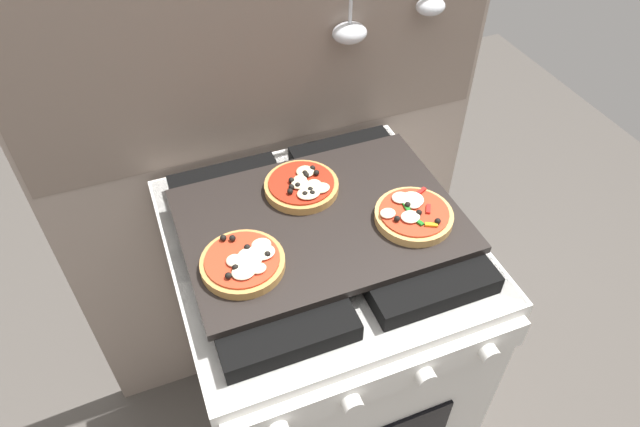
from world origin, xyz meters
The scene contains 7 objects.
ground_plane centered at (0.00, 0.00, 0.00)m, with size 4.00×4.00×0.00m, color #4C4742.
kitchen_backsplash centered at (0.00, 0.33, 0.79)m, with size 1.10×0.09×1.55m.
stove centered at (0.00, 0.00, 0.45)m, with size 0.60×0.64×0.90m.
baking_tray centered at (0.00, 0.00, 0.91)m, with size 0.54×0.38×0.02m, color black.
pizza_left centered at (-0.17, -0.07, 0.93)m, with size 0.15×0.15×0.03m.
pizza_right centered at (0.17, -0.07, 0.93)m, with size 0.15×0.15×0.03m.
pizza_center centered at (-0.01, 0.09, 0.93)m, with size 0.15×0.15×0.03m.
Camera 1 is at (-0.29, -0.74, 1.70)m, focal length 31.76 mm.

